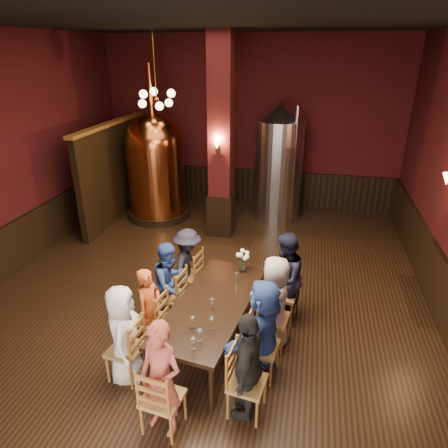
% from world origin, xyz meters
% --- Properties ---
extents(room, '(10.00, 10.02, 4.50)m').
position_xyz_m(room, '(0.00, 0.00, 2.25)').
color(room, black).
rests_on(room, ground).
extents(wainscot_right, '(0.08, 9.90, 1.00)m').
position_xyz_m(wainscot_right, '(3.96, 0.00, 0.50)').
color(wainscot_right, black).
rests_on(wainscot_right, ground).
extents(wainscot_back, '(7.90, 0.08, 1.00)m').
position_xyz_m(wainscot_back, '(0.00, 4.96, 0.50)').
color(wainscot_back, black).
rests_on(wainscot_back, ground).
extents(wainscot_left, '(0.08, 9.90, 1.00)m').
position_xyz_m(wainscot_left, '(-3.96, 0.00, 0.50)').
color(wainscot_left, black).
rests_on(wainscot_left, ground).
extents(column, '(0.58, 0.58, 4.50)m').
position_xyz_m(column, '(-0.30, 2.80, 2.25)').
color(column, '#410D12').
rests_on(column, ground).
extents(partition, '(0.22, 3.50, 2.40)m').
position_xyz_m(partition, '(-3.20, 3.20, 1.20)').
color(partition, black).
rests_on(partition, ground).
extents(pendant_cluster, '(0.90, 0.90, 1.70)m').
position_xyz_m(pendant_cluster, '(-1.80, 2.90, 3.10)').
color(pendant_cluster, '#A57226').
rests_on(pendant_cluster, room).
extents(sconce_column, '(0.20, 0.20, 0.36)m').
position_xyz_m(sconce_column, '(-0.30, 2.50, 2.20)').
color(sconce_column, black).
rests_on(sconce_column, column).
extents(dining_table, '(1.31, 2.51, 0.75)m').
position_xyz_m(dining_table, '(0.46, -1.14, 0.69)').
color(dining_table, black).
rests_on(dining_table, ground).
extents(chair_0, '(0.52, 0.52, 0.92)m').
position_xyz_m(chair_0, '(-0.51, -2.02, 0.46)').
color(chair_0, olive).
rests_on(chair_0, ground).
extents(person_0, '(0.61, 0.78, 1.41)m').
position_xyz_m(person_0, '(-0.51, -2.02, 0.71)').
color(person_0, silver).
rests_on(person_0, ground).
extents(chair_1, '(0.52, 0.52, 0.92)m').
position_xyz_m(chair_1, '(-0.42, -1.36, 0.46)').
color(chair_1, olive).
rests_on(chair_1, ground).
extents(person_1, '(0.40, 0.53, 1.30)m').
position_xyz_m(person_1, '(-0.42, -1.36, 0.65)').
color(person_1, '#CB5322').
rests_on(person_1, ground).
extents(chair_2, '(0.52, 0.52, 0.92)m').
position_xyz_m(chair_2, '(-0.34, -0.70, 0.46)').
color(chair_2, olive).
rests_on(chair_2, ground).
extents(person_2, '(0.59, 0.76, 1.40)m').
position_xyz_m(person_2, '(-0.34, -0.70, 0.70)').
color(person_2, navy).
rests_on(person_2, ground).
extents(chair_3, '(0.52, 0.52, 0.92)m').
position_xyz_m(chair_3, '(-0.25, -0.04, 0.46)').
color(chair_3, olive).
rests_on(chair_3, ground).
extents(person_3, '(0.52, 0.88, 1.34)m').
position_xyz_m(person_3, '(-0.25, -0.04, 0.67)').
color(person_3, black).
rests_on(person_3, ground).
extents(chair_4, '(0.52, 0.52, 0.92)m').
position_xyz_m(chair_4, '(1.17, -2.24, 0.46)').
color(chair_4, olive).
rests_on(chair_4, ground).
extents(person_4, '(0.41, 0.87, 1.45)m').
position_xyz_m(person_4, '(1.17, -2.24, 0.72)').
color(person_4, black).
rests_on(person_4, ground).
extents(chair_5, '(0.52, 0.52, 0.92)m').
position_xyz_m(chair_5, '(1.26, -1.58, 0.46)').
color(chair_5, olive).
rests_on(chair_5, ground).
extents(person_5, '(0.89, 1.43, 1.48)m').
position_xyz_m(person_5, '(1.26, -1.58, 0.74)').
color(person_5, '#3554A0').
rests_on(person_5, ground).
extents(chair_6, '(0.52, 0.52, 0.92)m').
position_xyz_m(chair_6, '(1.35, -0.93, 0.46)').
color(chair_6, olive).
rests_on(chair_6, ground).
extents(person_6, '(0.57, 0.78, 1.47)m').
position_xyz_m(person_6, '(1.35, -0.93, 0.73)').
color(person_6, '#B7A7A1').
rests_on(person_6, ground).
extents(chair_7, '(0.52, 0.52, 0.92)m').
position_xyz_m(chair_7, '(1.44, -0.26, 0.46)').
color(chair_7, olive).
rests_on(chair_7, ground).
extents(person_7, '(0.51, 0.80, 1.53)m').
position_xyz_m(person_7, '(1.44, -0.26, 0.77)').
color(person_7, black).
rests_on(person_7, ground).
extents(chair_8, '(0.52, 0.52, 0.92)m').
position_xyz_m(chair_8, '(0.26, -2.68, 0.46)').
color(chair_8, olive).
rests_on(chair_8, ground).
extents(person_8, '(0.62, 0.49, 1.48)m').
position_xyz_m(person_8, '(0.26, -2.68, 0.74)').
color(person_8, '#A34436').
rests_on(person_8, ground).
extents(copper_kettle, '(1.76, 1.76, 3.83)m').
position_xyz_m(copper_kettle, '(-2.16, 3.45, 1.40)').
color(copper_kettle, black).
rests_on(copper_kettle, ground).
extents(steel_vessel, '(1.34, 1.34, 2.94)m').
position_xyz_m(steel_vessel, '(0.89, 4.10, 1.47)').
color(steel_vessel, '#B2B2B7').
rests_on(steel_vessel, ground).
extents(rose_vase, '(0.23, 0.23, 0.39)m').
position_xyz_m(rose_vase, '(0.74, -0.17, 1.00)').
color(rose_vase, white).
rests_on(rose_vase, dining_table).
extents(wine_glass_0, '(0.07, 0.07, 0.17)m').
position_xyz_m(wine_glass_0, '(0.52, -1.98, 0.83)').
color(wine_glass_0, white).
rests_on(wine_glass_0, dining_table).
extents(wine_glass_1, '(0.07, 0.07, 0.17)m').
position_xyz_m(wine_glass_1, '(0.59, -1.72, 0.83)').
color(wine_glass_1, white).
rests_on(wine_glass_1, dining_table).
extents(wine_glass_2, '(0.07, 0.07, 0.17)m').
position_xyz_m(wine_glass_2, '(0.48, -2.15, 0.83)').
color(wine_glass_2, white).
rests_on(wine_glass_2, dining_table).
extents(wine_glass_3, '(0.07, 0.07, 0.17)m').
position_xyz_m(wine_glass_3, '(0.50, -1.30, 0.83)').
color(wine_glass_3, white).
rests_on(wine_glass_3, dining_table).
extents(wine_glass_4, '(0.07, 0.07, 0.17)m').
position_xyz_m(wine_glass_4, '(0.35, -1.75, 0.83)').
color(wine_glass_4, white).
rests_on(wine_glass_4, dining_table).
extents(wine_glass_5, '(0.07, 0.07, 0.17)m').
position_xyz_m(wine_glass_5, '(0.70, -0.52, 0.83)').
color(wine_glass_5, white).
rests_on(wine_glass_5, dining_table).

